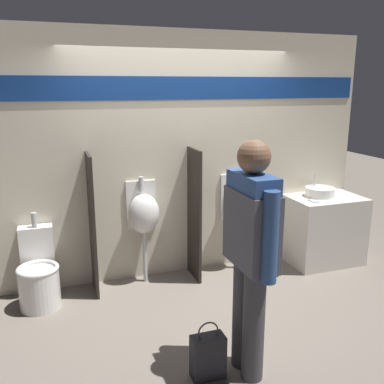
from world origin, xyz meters
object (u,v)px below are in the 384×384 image
(sink_basin, at_px, (320,192))
(cell_phone, at_px, (313,201))
(toilet, at_px, (39,276))
(person_in_vest, at_px, (251,244))
(urinal_far, at_px, (237,205))
(shopping_bag, at_px, (208,356))
(urinal_near_counter, at_px, (144,214))

(sink_basin, relative_size, cell_phone, 2.50)
(sink_basin, bearing_deg, cell_phone, -139.22)
(toilet, bearing_deg, person_in_vest, -46.69)
(urinal_far, distance_m, toilet, 2.27)
(cell_phone, bearing_deg, shopping_bag, -141.93)
(sink_basin, distance_m, cell_phone, 0.28)
(cell_phone, bearing_deg, person_in_vest, -136.28)
(cell_phone, xyz_separation_m, urinal_far, (-0.83, 0.30, -0.05))
(cell_phone, height_order, urinal_far, urinal_far)
(urinal_near_counter, bearing_deg, shopping_bag, -87.35)
(cell_phone, bearing_deg, toilet, 177.94)
(cell_phone, distance_m, shopping_bag, 2.44)
(sink_basin, bearing_deg, urinal_far, 173.64)
(cell_phone, height_order, person_in_vest, person_in_vest)
(urinal_near_counter, bearing_deg, toilet, -170.38)
(urinal_near_counter, bearing_deg, urinal_far, 0.00)
(cell_phone, xyz_separation_m, person_in_vest, (-1.55, -1.48, 0.20))
(cell_phone, xyz_separation_m, shopping_bag, (-1.85, -1.45, -0.66))
(urinal_near_counter, relative_size, shopping_bag, 2.57)
(toilet, distance_m, person_in_vest, 2.30)
(shopping_bag, bearing_deg, urinal_near_counter, 92.65)
(urinal_near_counter, distance_m, shopping_bag, 1.85)
(cell_phone, height_order, shopping_bag, cell_phone)
(sink_basin, height_order, person_in_vest, person_in_vest)
(urinal_far, height_order, person_in_vest, person_in_vest)
(urinal_far, xyz_separation_m, person_in_vest, (-0.72, -1.77, 0.25))
(cell_phone, distance_m, urinal_far, 0.88)
(toilet, bearing_deg, urinal_far, 4.85)
(person_in_vest, relative_size, shopping_bag, 3.89)
(toilet, height_order, person_in_vest, person_in_vest)
(urinal_near_counter, height_order, urinal_far, same)
(sink_basin, height_order, cell_phone, sink_basin)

